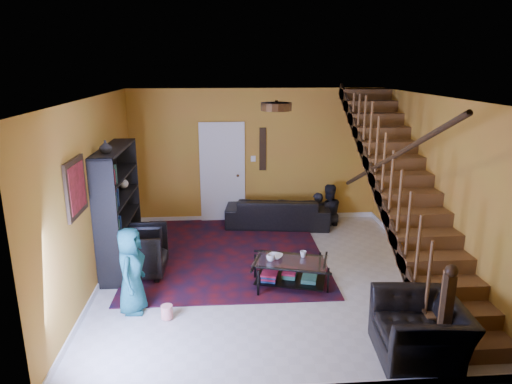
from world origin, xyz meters
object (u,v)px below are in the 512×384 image
sofa (278,212)px  coffee_table (290,272)px  armchair_left (139,252)px  bookshelf (119,210)px  armchair_right (420,331)px

sofa → coffee_table: (-0.13, -2.70, -0.07)m
sofa → armchair_left: (-2.48, -2.12, 0.08)m
bookshelf → sofa: (2.83, 1.70, -0.65)m
bookshelf → armchair_right: bookshelf is taller
armchair_left → armchair_right: (3.55, -2.43, -0.05)m
armchair_right → coffee_table: size_ratio=0.86×
bookshelf → armchair_right: (3.90, -2.85, -0.62)m
sofa → armchair_right: (1.07, -4.55, 0.03)m
bookshelf → armchair_left: size_ratio=2.34×
coffee_table → armchair_right: bearing=-57.0°
sofa → armchair_right: armchair_right is taller
bookshelf → coffee_table: 2.97m
armchair_right → sofa: bearing=-162.0°
sofa → coffee_table: 2.70m
armchair_left → bookshelf: bearing=40.8°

